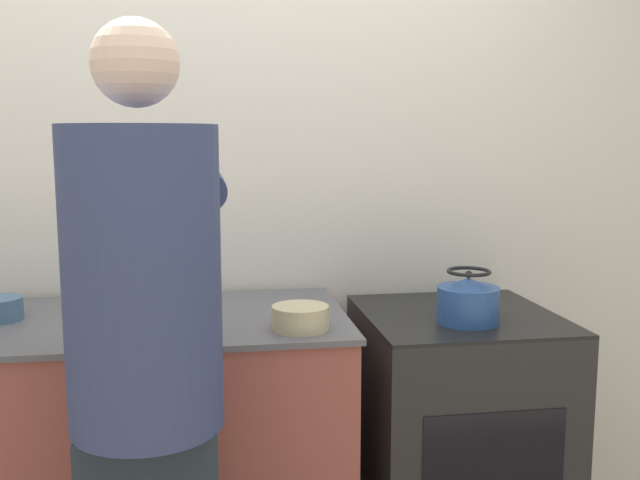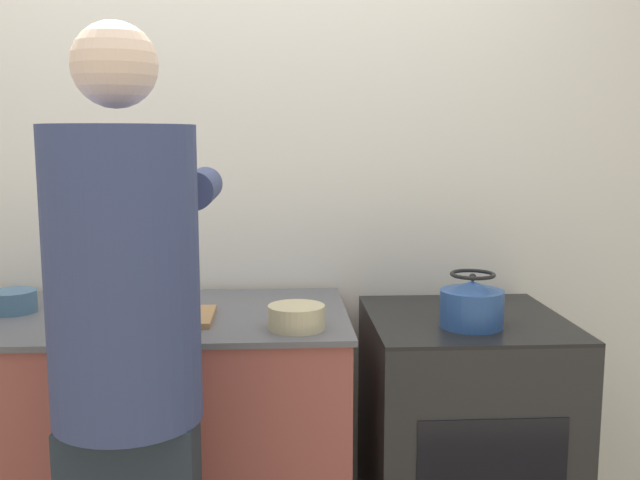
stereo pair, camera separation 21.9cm
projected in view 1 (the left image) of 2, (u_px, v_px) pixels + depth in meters
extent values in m
cube|color=silver|center=(225.00, 192.00, 2.63)|extent=(8.00, 0.05, 2.60)
cube|color=#9E4C42|center=(119.00, 463.00, 2.30)|extent=(1.44, 0.68, 0.92)
cube|color=#56565B|center=(113.00, 322.00, 2.23)|extent=(1.46, 0.70, 0.02)
cube|color=black|center=(455.00, 443.00, 2.47)|extent=(0.64, 0.66, 0.90)
cube|color=black|center=(459.00, 315.00, 2.40)|extent=(0.64, 0.66, 0.01)
cube|color=black|center=(493.00, 475.00, 2.14)|extent=(0.45, 0.01, 0.40)
cylinder|color=navy|center=(143.00, 279.00, 1.62)|extent=(0.35, 0.35, 0.70)
sphere|color=beige|center=(135.00, 63.00, 1.55)|extent=(0.19, 0.19, 0.19)
cylinder|color=navy|center=(91.00, 189.00, 1.86)|extent=(0.10, 0.30, 0.10)
cylinder|color=navy|center=(207.00, 188.00, 1.91)|extent=(0.10, 0.30, 0.10)
cube|color=#A87A4C|center=(153.00, 321.00, 2.16)|extent=(0.36, 0.24, 0.02)
cube|color=silver|center=(162.00, 317.00, 2.17)|extent=(0.16, 0.05, 0.01)
cube|color=black|center=(120.00, 317.00, 2.17)|extent=(0.10, 0.04, 0.01)
cylinder|color=#284C8C|center=(468.00, 305.00, 2.27)|extent=(0.20, 0.20, 0.12)
cone|color=#284C8C|center=(468.00, 283.00, 2.26)|extent=(0.16, 0.16, 0.03)
sphere|color=black|center=(469.00, 274.00, 2.25)|extent=(0.02, 0.02, 0.02)
torus|color=black|center=(469.00, 271.00, 2.25)|extent=(0.14, 0.14, 0.01)
cylinder|color=#C6B789|center=(300.00, 318.00, 2.10)|extent=(0.17, 0.17, 0.07)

